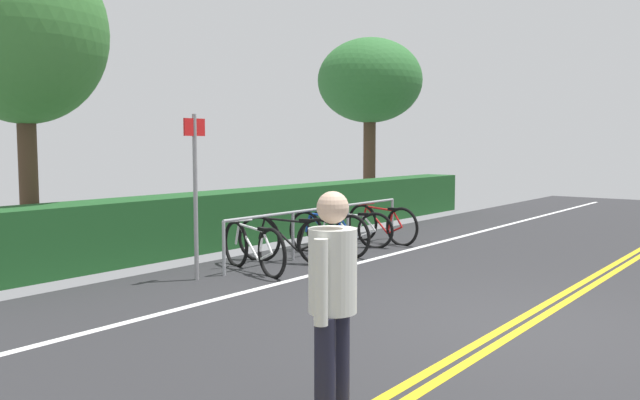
# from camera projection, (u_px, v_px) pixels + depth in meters

# --- Properties ---
(ground_plane) EXTENTS (34.84, 10.64, 0.05)m
(ground_plane) POSITION_uv_depth(u_px,v_px,m) (518.00, 328.00, 6.71)
(ground_plane) COLOR #2B2B2D
(centre_line_yellow_inner) EXTENTS (31.35, 0.10, 0.00)m
(centre_line_yellow_inner) POSITION_uv_depth(u_px,v_px,m) (526.00, 327.00, 6.66)
(centre_line_yellow_inner) COLOR gold
(centre_line_yellow_inner) RESTS_ON ground_plane
(centre_line_yellow_outer) EXTENTS (31.35, 0.10, 0.00)m
(centre_line_yellow_outer) POSITION_uv_depth(u_px,v_px,m) (511.00, 324.00, 6.76)
(centre_line_yellow_outer) COLOR gold
(centre_line_yellow_outer) RESTS_ON ground_plane
(bike_lane_stripe_white) EXTENTS (31.35, 0.12, 0.00)m
(bike_lane_stripe_white) POSITION_uv_depth(u_px,v_px,m) (279.00, 283.00, 8.74)
(bike_lane_stripe_white) COLOR white
(bike_lane_stripe_white) RESTS_ON ground_plane
(bike_rack) EXTENTS (4.66, 0.05, 0.81)m
(bike_rack) POSITION_uv_depth(u_px,v_px,m) (322.00, 219.00, 11.03)
(bike_rack) COLOR #9EA0A5
(bike_rack) RESTS_ON ground_plane
(bicycle_0) EXTENTS (0.63, 1.75, 0.76)m
(bicycle_0) POSITION_uv_depth(u_px,v_px,m) (253.00, 248.00, 9.54)
(bicycle_0) COLOR black
(bicycle_0) RESTS_ON ground_plane
(bicycle_1) EXTENTS (0.63, 1.76, 0.79)m
(bicycle_1) POSITION_uv_depth(u_px,v_px,m) (289.00, 240.00, 10.25)
(bicycle_1) COLOR black
(bicycle_1) RESTS_ON ground_plane
(bicycle_2) EXTENTS (0.46, 1.74, 0.77)m
(bicycle_2) POSITION_uv_depth(u_px,v_px,m) (328.00, 233.00, 11.04)
(bicycle_2) COLOR black
(bicycle_2) RESTS_ON ground_plane
(bicycle_3) EXTENTS (0.66, 1.62, 0.70)m
(bicycle_3) POSITION_uv_depth(u_px,v_px,m) (349.00, 229.00, 11.89)
(bicycle_3) COLOR black
(bicycle_3) RESTS_ON ground_plane
(bicycle_4) EXTENTS (0.46, 1.71, 0.76)m
(bicycle_4) POSITION_uv_depth(u_px,v_px,m) (382.00, 224.00, 12.35)
(bicycle_4) COLOR black
(bicycle_4) RESTS_ON ground_plane
(pedestrian) EXTENTS (0.48, 0.32, 1.58)m
(pedestrian) POSITION_uv_depth(u_px,v_px,m) (333.00, 295.00, 4.22)
(pedestrian) COLOR #1E1E2D
(pedestrian) RESTS_ON ground_plane
(sign_post_near) EXTENTS (0.36, 0.06, 2.30)m
(sign_post_near) POSITION_uv_depth(u_px,v_px,m) (195.00, 181.00, 8.86)
(sign_post_near) COLOR gray
(sign_post_near) RESTS_ON ground_plane
(hedge_backdrop) EXTENTS (13.61, 0.91, 1.01)m
(hedge_backdrop) POSITION_uv_depth(u_px,v_px,m) (289.00, 211.00, 13.45)
(hedge_backdrop) COLOR #1C4C21
(hedge_backdrop) RESTS_ON ground_plane
(tree_near_left) EXTENTS (2.51, 2.51, 4.98)m
(tree_near_left) POSITION_uv_depth(u_px,v_px,m) (23.00, 33.00, 9.71)
(tree_near_left) COLOR #473323
(tree_near_left) RESTS_ON ground_plane
(tree_mid) EXTENTS (3.03, 3.03, 4.95)m
(tree_mid) POSITION_uv_depth(u_px,v_px,m) (370.00, 82.00, 18.63)
(tree_mid) COLOR #473323
(tree_mid) RESTS_ON ground_plane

